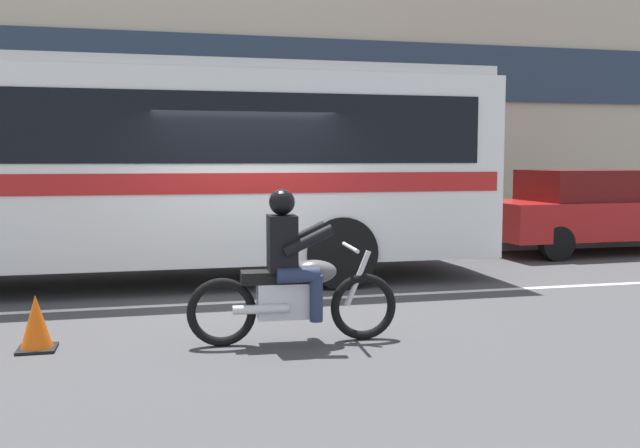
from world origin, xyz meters
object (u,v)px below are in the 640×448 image
traffic_cone (36,324)px  transit_bus (123,157)px  parked_sedan_curbside (595,210)px  fire_hydrant (126,230)px  motorcycle_with_rider (292,279)px

traffic_cone → transit_bus: bearing=79.0°
parked_sedan_curbside → fire_hydrant: size_ratio=6.16×
traffic_cone → parked_sedan_curbside: bearing=27.4°
motorcycle_with_rider → traffic_cone: (-2.48, 0.31, -0.40)m
parked_sedan_curbside → traffic_cone: parked_sedan_curbside is taller
transit_bus → fire_hydrant: (-0.08, 2.81, -1.36)m
parked_sedan_curbside → traffic_cone: (-9.63, -5.00, -0.59)m
parked_sedan_curbside → fire_hydrant: bearing=171.0°
transit_bus → fire_hydrant: bearing=91.6°
fire_hydrant → traffic_cone: bearing=-95.6°
transit_bus → traffic_cone: size_ratio=20.02×
parked_sedan_curbside → fire_hydrant: 9.12m
transit_bus → fire_hydrant: transit_bus is taller
motorcycle_with_rider → parked_sedan_curbside: size_ratio=0.46×
motorcycle_with_rider → traffic_cone: motorcycle_with_rider is taller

